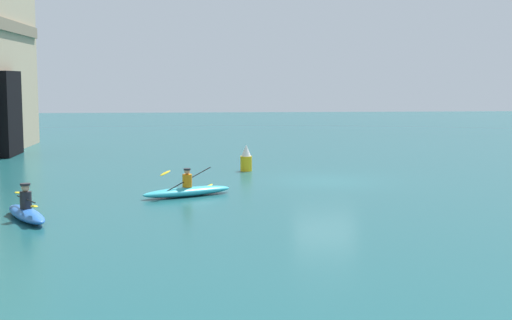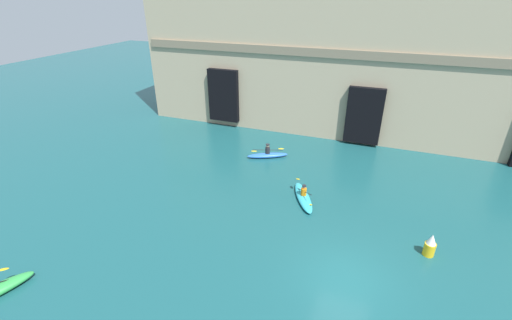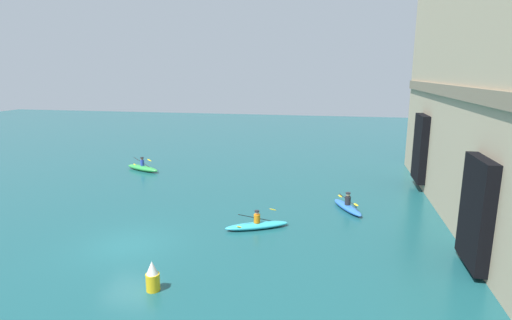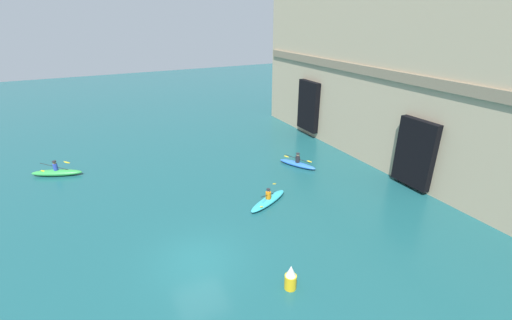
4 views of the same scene
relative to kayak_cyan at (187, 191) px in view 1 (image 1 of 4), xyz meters
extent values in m
plane|color=#195156|center=(3.26, -5.57, -0.20)|extent=(120.00, 120.00, 0.00)
cube|color=black|center=(14.36, 9.68, 2.08)|extent=(3.21, 0.70, 4.53)
ellipsoid|color=#33B2C6|center=(0.00, 0.00, -0.04)|extent=(2.16, 3.36, 0.33)
cylinder|color=orange|center=(0.00, 0.00, 0.35)|extent=(0.33, 0.33, 0.46)
sphere|color=tan|center=(0.00, 0.00, 0.68)|extent=(0.20, 0.20, 0.20)
cylinder|color=#232328|center=(0.00, 0.00, 0.76)|extent=(0.25, 0.25, 0.06)
cylinder|color=black|center=(0.00, 0.00, 0.38)|extent=(1.32, 1.70, 0.77)
ellipsoid|color=yellow|center=(-0.57, 0.74, 0.70)|extent=(0.41, 0.45, 0.19)
ellipsoid|color=yellow|center=(0.57, -0.74, 0.05)|extent=(0.41, 0.45, 0.19)
ellipsoid|color=blue|center=(-3.89, 4.68, -0.03)|extent=(3.01, 2.00, 0.35)
cylinder|color=#232328|center=(-3.89, 4.68, 0.40)|extent=(0.34, 0.34, 0.50)
sphere|color=tan|center=(-3.89, 4.68, 0.76)|extent=(0.23, 0.23, 0.23)
cylinder|color=#232328|center=(-3.89, 4.68, 0.86)|extent=(0.29, 0.29, 0.06)
cylinder|color=black|center=(-3.89, 4.68, 0.42)|extent=(2.07, 1.02, 0.16)
ellipsoid|color=yellow|center=(-4.81, 4.24, 0.37)|extent=(0.48, 0.35, 0.07)
ellipsoid|color=yellow|center=(-2.97, 5.12, 0.47)|extent=(0.48, 0.35, 0.07)
cylinder|color=yellow|center=(6.73, -2.58, 0.13)|extent=(0.52, 0.52, 0.67)
cone|color=white|center=(6.73, -2.58, 0.73)|extent=(0.44, 0.44, 0.51)
camera|label=1|loc=(-24.99, -0.26, 3.93)|focal=50.00mm
camera|label=2|loc=(3.48, -17.28, 11.21)|focal=24.00mm
camera|label=3|loc=(19.22, 3.97, 7.80)|focal=28.00mm
camera|label=4|loc=(16.20, -8.98, 10.65)|focal=24.00mm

